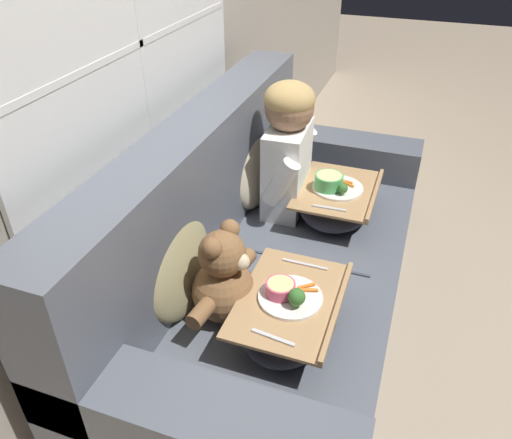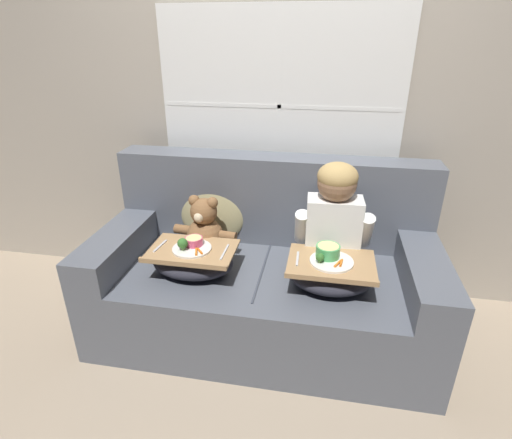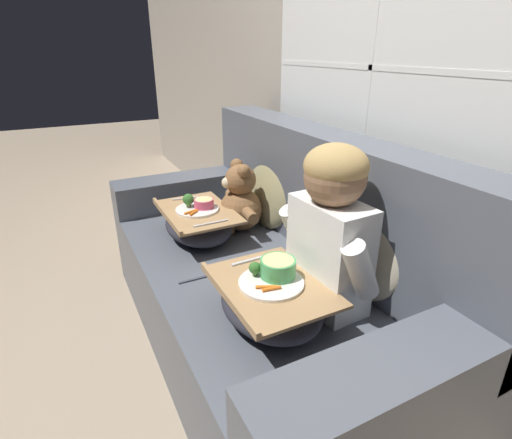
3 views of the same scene
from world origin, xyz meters
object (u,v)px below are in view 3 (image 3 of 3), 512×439
(throw_pillow_behind_teddy, at_px, (271,189))
(lap_tray_child, at_px, (271,300))
(child_figure, at_px, (331,222))
(throw_pillow_behind_child, at_px, (367,246))
(couch, at_px, (271,279))
(teddy_bear, at_px, (240,201))
(lap_tray_teddy, at_px, (198,223))

(throw_pillow_behind_teddy, xyz_separation_m, lap_tray_child, (0.77, -0.43, -0.12))
(child_figure, bearing_deg, lap_tray_child, -90.34)
(throw_pillow_behind_child, distance_m, throw_pillow_behind_teddy, 0.77)
(child_figure, bearing_deg, throw_pillow_behind_child, 90.02)
(couch, relative_size, throw_pillow_behind_child, 4.48)
(throw_pillow_behind_teddy, bearing_deg, throw_pillow_behind_child, 0.00)
(teddy_bear, bearing_deg, throw_pillow_behind_teddy, 89.81)
(teddy_bear, relative_size, lap_tray_teddy, 0.85)
(couch, xyz_separation_m, child_figure, (0.39, 0.03, 0.45))
(throw_pillow_behind_teddy, height_order, lap_tray_teddy, throw_pillow_behind_teddy)
(teddy_bear, bearing_deg, couch, -3.24)
(child_figure, xyz_separation_m, teddy_bear, (-0.77, -0.00, -0.18))
(couch, distance_m, teddy_bear, 0.47)
(lap_tray_teddy, bearing_deg, lap_tray_child, 0.09)
(couch, height_order, teddy_bear, couch)
(couch, distance_m, child_figure, 0.59)
(lap_tray_child, bearing_deg, teddy_bear, 162.83)
(throw_pillow_behind_child, xyz_separation_m, throw_pillow_behind_teddy, (-0.77, 0.00, -0.00))
(throw_pillow_behind_teddy, relative_size, teddy_bear, 1.12)
(throw_pillow_behind_child, distance_m, lap_tray_teddy, 0.89)
(child_figure, xyz_separation_m, lap_tray_child, (-0.00, -0.24, -0.26))
(lap_tray_teddy, bearing_deg, teddy_bear, 90.08)
(throw_pillow_behind_teddy, bearing_deg, teddy_bear, -90.19)
(throw_pillow_behind_child, height_order, lap_tray_child, throw_pillow_behind_child)
(child_figure, relative_size, lap_tray_teddy, 1.29)
(couch, relative_size, lap_tray_child, 4.30)
(lap_tray_child, relative_size, lap_tray_teddy, 0.95)
(throw_pillow_behind_child, bearing_deg, lap_tray_teddy, -151.03)
(lap_tray_child, bearing_deg, throw_pillow_behind_child, 89.81)
(couch, xyz_separation_m, teddy_bear, (-0.39, 0.02, 0.27))
(throw_pillow_behind_child, distance_m, teddy_bear, 0.80)
(throw_pillow_behind_child, xyz_separation_m, teddy_bear, (-0.77, -0.19, -0.04))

